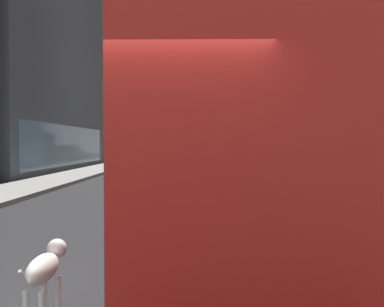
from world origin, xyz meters
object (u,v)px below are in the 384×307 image
car_red_coupe (210,163)px  box_truck (147,144)px  dalmatian_dog (45,269)px  car_yellow_taxi (180,152)px  transit_bus (222,140)px  car_grey_wagon (202,152)px  car_white_van (205,156)px

car_red_coupe → box_truck: size_ratio=0.62×
dalmatian_dog → car_red_coupe: bearing=81.9°
car_yellow_taxi → box_truck: size_ratio=0.64×
transit_bus → car_grey_wagon: (0.00, 36.12, -0.95)m
transit_bus → car_white_van: bearing=90.0°
car_yellow_taxi → dalmatian_dog: size_ratio=4.95×
car_red_coupe → car_yellow_taxi: bearing=95.5°
transit_bus → car_yellow_taxi: (-2.40, 33.78, -0.95)m
car_red_coupe → box_truck: box_truck is taller
car_grey_wagon → dalmatian_dog: size_ratio=4.90×
car_yellow_taxi → box_truck: (-1.60, -15.66, 0.84)m
car_white_van → box_truck: box_truck is taller
car_yellow_taxi → box_truck: 15.77m
car_red_coupe → car_yellow_taxi: size_ratio=0.97×
car_white_van → box_truck: bearing=-156.1°
transit_bus → dalmatian_dog: 5.61m
car_red_coupe → car_white_van: same height
car_white_van → box_truck: size_ratio=0.54×
car_white_van → box_truck: (-4.00, -1.77, 0.85)m
box_truck → dalmatian_dog: 23.32m
car_white_van → dalmatian_dog: size_ratio=4.20×
car_white_van → car_yellow_taxi: bearing=99.8°
car_yellow_taxi → dalmatian_dog: car_yellow_taxi is taller
transit_bus → car_yellow_taxi: size_ratio=2.42×
car_white_van → transit_bus: bearing=-90.0°
car_red_coupe → box_truck: bearing=113.4°
car_red_coupe → car_yellow_taxi: 25.02m
car_grey_wagon → car_red_coupe: bearing=-90.0°
box_truck → dalmatian_dog: (2.00, -23.20, -1.15)m
transit_bus → box_truck: size_ratio=1.54×
car_yellow_taxi → car_white_van: (2.40, -13.89, -0.00)m
transit_bus → car_red_coupe: (0.00, 8.88, -0.95)m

